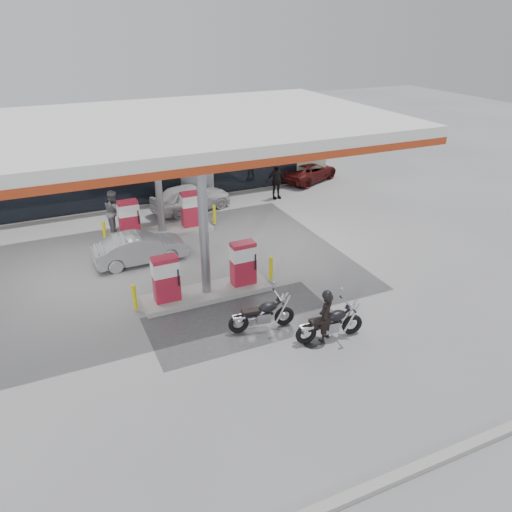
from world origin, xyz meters
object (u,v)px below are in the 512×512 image
at_px(biker_walking, 276,181).
at_px(main_motorcycle, 331,324).
at_px(attendant, 114,212).
at_px(hatchback_silver, 140,248).
at_px(biker_main, 326,317).
at_px(sedan_white, 191,197).
at_px(parked_car_right, 309,172).
at_px(pump_island_near, 206,278).
at_px(parked_motorcycle, 263,315).
at_px(pump_island_far, 161,219).

bearing_deg(biker_walking, main_motorcycle, -108.23).
distance_m(attendant, hatchback_silver, 3.44).
distance_m(main_motorcycle, hatchback_silver, 8.62).
xyz_separation_m(biker_main, sedan_white, (-0.27, 12.30, -0.11)).
height_order(biker_main, hatchback_silver, biker_main).
height_order(main_motorcycle, parked_car_right, main_motorcycle).
distance_m(pump_island_near, sedan_white, 8.57).
bearing_deg(attendant, parked_motorcycle, -168.21).
bearing_deg(parked_motorcycle, pump_island_near, 116.72).
bearing_deg(main_motorcycle, pump_island_far, 109.88).
height_order(parked_motorcycle, biker_walking, biker_walking).
bearing_deg(biker_main, attendant, -97.48).
bearing_deg(biker_walking, biker_main, -109.08).
distance_m(attendant, biker_walking, 8.76).
distance_m(main_motorcycle, sedan_white, 12.32).
xyz_separation_m(pump_island_far, parked_car_right, (10.00, 4.21, -0.16)).
distance_m(pump_island_near, parked_motorcycle, 2.83).
bearing_deg(biker_walking, parked_car_right, 33.32).
bearing_deg(biker_walking, parked_motorcycle, -117.50).
bearing_deg(sedan_white, pump_island_near, 153.89).
bearing_deg(pump_island_far, main_motorcycle, -75.62).
height_order(pump_island_near, main_motorcycle, pump_island_near).
relative_size(parked_motorcycle, hatchback_silver, 0.59).
relative_size(parked_car_right, biker_walking, 2.06).
bearing_deg(pump_island_near, pump_island_far, 90.00).
relative_size(pump_island_near, parked_motorcycle, 2.39).
distance_m(parked_motorcycle, hatchback_silver, 6.72).
relative_size(pump_island_far, parked_motorcycle, 2.39).
xyz_separation_m(hatchback_silver, biker_walking, (8.32, 4.60, 0.36)).
relative_size(biker_main, attendant, 0.81).
relative_size(pump_island_far, sedan_white, 1.26).
relative_size(attendant, parked_car_right, 0.51).
bearing_deg(main_motorcycle, biker_main, -178.78).
distance_m(pump_island_near, biker_main, 4.64).
relative_size(sedan_white, hatchback_silver, 1.12).
height_order(parked_motorcycle, parked_car_right, parked_motorcycle).
relative_size(pump_island_far, biker_main, 3.19).
height_order(pump_island_far, biker_main, pump_island_far).
height_order(pump_island_near, attendant, attendant).
xyz_separation_m(main_motorcycle, attendant, (-4.42, 11.00, 0.49)).
relative_size(biker_main, parked_car_right, 0.41).
distance_m(pump_island_near, main_motorcycle, 4.76).
relative_size(main_motorcycle, sedan_white, 0.55).
bearing_deg(pump_island_near, parked_motorcycle, -71.02).
distance_m(pump_island_near, biker_walking, 10.67).
relative_size(pump_island_near, pump_island_far, 1.00).
bearing_deg(parked_car_right, biker_main, 127.12).
bearing_deg(pump_island_far, hatchback_silver, -122.07).
bearing_deg(main_motorcycle, biker_walking, 76.28).
xyz_separation_m(pump_island_near, parked_motorcycle, (0.92, -2.67, -0.22)).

